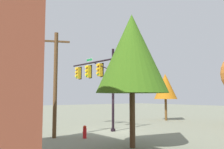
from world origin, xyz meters
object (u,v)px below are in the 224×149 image
object	(u,v)px
signal_pole_assembly	(95,76)
fire_hydrant	(85,132)
tree_near	(132,53)
utility_pole	(55,82)
tree_mid	(165,87)

from	to	relation	value
signal_pole_assembly	fire_hydrant	xyz separation A→B (m)	(-3.83, 3.26, -4.11)
fire_hydrant	tree_near	bearing A→B (deg)	-172.51
utility_pole	fire_hydrant	size ratio (longest dim) A/B	8.47
fire_hydrant	tree_mid	xyz separation A→B (m)	(4.85, -13.60, 3.47)
utility_pole	tree_mid	xyz separation A→B (m)	(3.55, -15.14, 0.22)
signal_pole_assembly	fire_hydrant	size ratio (longest dim) A/B	7.87
signal_pole_assembly	tree_near	size ratio (longest dim) A/B	0.90
signal_pole_assembly	fire_hydrant	bearing A→B (deg)	139.55
signal_pole_assembly	tree_near	distance (m)	8.37
signal_pole_assembly	tree_near	bearing A→B (deg)	160.92
utility_pole	tree_near	xyz separation A→B (m)	(-5.36, -2.07, 1.40)
tree_mid	fire_hydrant	bearing A→B (deg)	109.62
signal_pole_assembly	tree_near	world-z (taller)	tree_near
tree_near	utility_pole	bearing A→B (deg)	21.13
tree_mid	tree_near	bearing A→B (deg)	124.30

